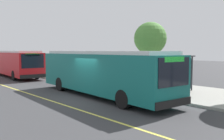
{
  "coord_description": "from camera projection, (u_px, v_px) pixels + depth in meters",
  "views": [
    {
      "loc": [
        12.52,
        -9.03,
        2.97
      ],
      "look_at": [
        0.82,
        1.16,
        1.76
      ],
      "focal_mm": 39.91,
      "sensor_mm": 36.0,
      "label": 1
    }
  ],
  "objects": [
    {
      "name": "ground_plane",
      "position": [
        89.0,
        98.0,
        15.56
      ],
      "size": [
        120.0,
        120.0,
        0.0
      ],
      "primitive_type": "plane",
      "color": "#38383A"
    },
    {
      "name": "sidewalk_curb",
      "position": [
        152.0,
        88.0,
        19.48
      ],
      "size": [
        44.0,
        6.4,
        0.15
      ],
      "primitive_type": "cube",
      "color": "gray",
      "rests_on": "ground_plane"
    },
    {
      "name": "lane_stripe_center",
      "position": [
        58.0,
        103.0,
        14.12
      ],
      "size": [
        36.0,
        0.14,
        0.01
      ],
      "primitive_type": "cube",
      "color": "#E0D64C",
      "rests_on": "ground_plane"
    },
    {
      "name": "transit_bus_main",
      "position": [
        101.0,
        71.0,
        16.19
      ],
      "size": [
        12.1,
        3.31,
        2.95
      ],
      "color": "#146B66",
      "rests_on": "ground_plane"
    },
    {
      "name": "transit_bus_second",
      "position": [
        16.0,
        63.0,
        28.12
      ],
      "size": [
        11.37,
        3.29,
        2.95
      ],
      "color": "red",
      "rests_on": "ground_plane"
    },
    {
      "name": "bus_shelter",
      "position": [
        170.0,
        65.0,
        18.35
      ],
      "size": [
        2.9,
        1.6,
        2.48
      ],
      "color": "#333338",
      "rests_on": "sidewalk_curb"
    },
    {
      "name": "waiting_bench",
      "position": [
        173.0,
        82.0,
        18.38
      ],
      "size": [
        1.6,
        0.48,
        0.95
      ],
      "color": "brown",
      "rests_on": "sidewalk_curb"
    },
    {
      "name": "route_sign_post",
      "position": [
        179.0,
        68.0,
        14.55
      ],
      "size": [
        0.44,
        0.08,
        2.8
      ],
      "color": "#333338",
      "rests_on": "sidewalk_curb"
    },
    {
      "name": "pedestrian_commuter",
      "position": [
        184.0,
        81.0,
        15.03
      ],
      "size": [
        0.24,
        0.4,
        1.69
      ],
      "color": "#282D47",
      "rests_on": "sidewalk_curb"
    },
    {
      "name": "street_tree_near_shelter",
      "position": [
        150.0,
        39.0,
        21.93
      ],
      "size": [
        2.88,
        2.88,
        5.34
      ],
      "color": "brown",
      "rests_on": "sidewalk_curb"
    }
  ]
}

